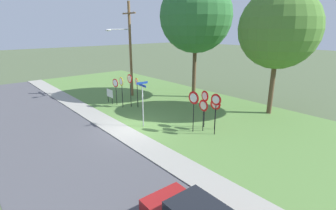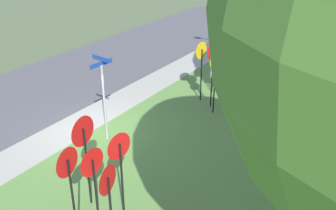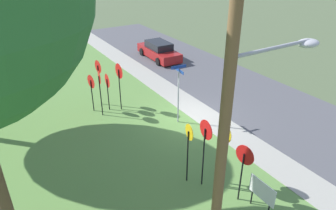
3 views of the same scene
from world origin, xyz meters
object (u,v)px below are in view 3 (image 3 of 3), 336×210
(stop_sign_far_center, at_px, (205,139))
(stop_sign_near_left, at_px, (189,142))
(yield_sign_near_left, at_px, (108,84))
(utility_pole, at_px, (230,130))
(stop_sign_near_right, at_px, (224,141))
(yield_sign_center, at_px, (91,85))
(stop_sign_far_left, at_px, (244,162))
(yield_sign_far_left, at_px, (100,82))
(yield_sign_far_right, at_px, (99,72))
(notice_board, at_px, (262,192))
(yield_sign_near_right, at_px, (119,75))
(street_name_post, at_px, (178,90))
(parked_sedan_distant, at_px, (159,51))

(stop_sign_far_center, bearing_deg, stop_sign_near_left, 41.73)
(yield_sign_near_left, xyz_separation_m, utility_pole, (-10.80, 1.31, 3.20))
(stop_sign_near_right, bearing_deg, yield_sign_center, 20.71)
(yield_sign_near_left, bearing_deg, stop_sign_far_left, -169.29)
(stop_sign_near_left, relative_size, stop_sign_far_center, 0.89)
(yield_sign_far_left, xyz_separation_m, utility_pole, (-10.39, 0.76, 2.86))
(stop_sign_near_left, relative_size, yield_sign_far_right, 0.95)
(yield_sign_near_left, bearing_deg, stop_sign_near_left, -175.16)
(stop_sign_far_center, relative_size, notice_board, 2.25)
(stop_sign_far_left, bearing_deg, yield_sign_near_right, -4.09)
(stop_sign_near_left, height_order, stop_sign_far_center, stop_sign_far_center)
(stop_sign_near_right, bearing_deg, yield_sign_near_left, 15.79)
(stop_sign_far_left, height_order, yield_sign_far_left, yield_sign_far_left)
(street_name_post, bearing_deg, yield_sign_far_left, 52.99)
(stop_sign_near_right, height_order, yield_sign_far_left, stop_sign_near_right)
(stop_sign_near_left, bearing_deg, parked_sedan_distant, -15.69)
(notice_board, distance_m, parked_sedan_distant, 16.96)
(stop_sign_near_left, height_order, yield_sign_far_left, yield_sign_far_left)
(stop_sign_far_left, bearing_deg, stop_sign_far_center, 16.50)
(stop_sign_near_right, bearing_deg, yield_sign_far_left, 20.37)
(yield_sign_far_left, bearing_deg, parked_sedan_distant, -38.48)
(notice_board, bearing_deg, yield_sign_far_right, 9.65)
(stop_sign_near_right, xyz_separation_m, yield_sign_near_left, (7.91, 1.34, -0.32))
(yield_sign_near_right, relative_size, yield_sign_center, 1.27)
(stop_sign_far_left, relative_size, yield_sign_near_right, 0.85)
(yield_sign_near_left, bearing_deg, utility_pole, 175.40)
(stop_sign_near_right, relative_size, yield_sign_center, 1.23)
(yield_sign_far_right, distance_m, utility_pole, 12.05)
(stop_sign_near_right, distance_m, stop_sign_far_left, 1.08)
(stop_sign_near_left, height_order, yield_sign_near_right, yield_sign_near_right)
(yield_sign_near_left, bearing_deg, street_name_post, -139.68)
(yield_sign_far_left, distance_m, utility_pole, 10.81)
(yield_sign_far_right, xyz_separation_m, utility_pole, (-11.67, 1.17, 2.78))
(yield_sign_near_right, bearing_deg, stop_sign_far_left, -178.46)
(stop_sign_near_left, bearing_deg, yield_sign_near_left, 12.77)
(street_name_post, relative_size, notice_board, 2.49)
(yield_sign_center, relative_size, notice_board, 1.70)
(street_name_post, bearing_deg, yield_sign_near_right, 39.17)
(yield_sign_near_right, bearing_deg, yield_sign_center, 61.06)
(yield_sign_near_right, height_order, notice_board, yield_sign_near_right)
(stop_sign_near_right, relative_size, street_name_post, 0.84)
(notice_board, height_order, parked_sedan_distant, parked_sedan_distant)
(parked_sedan_distant, bearing_deg, stop_sign_near_left, 155.64)
(yield_sign_near_left, distance_m, yield_sign_far_left, 0.77)
(street_name_post, distance_m, parked_sedan_distant, 10.56)
(yield_sign_center, xyz_separation_m, notice_board, (-10.06, -2.31, -0.73))
(stop_sign_far_center, distance_m, street_name_post, 4.81)
(street_name_post, xyz_separation_m, notice_board, (-6.56, 0.96, -1.01))
(yield_sign_near_right, distance_m, street_name_post, 3.43)
(street_name_post, bearing_deg, utility_pole, 158.88)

